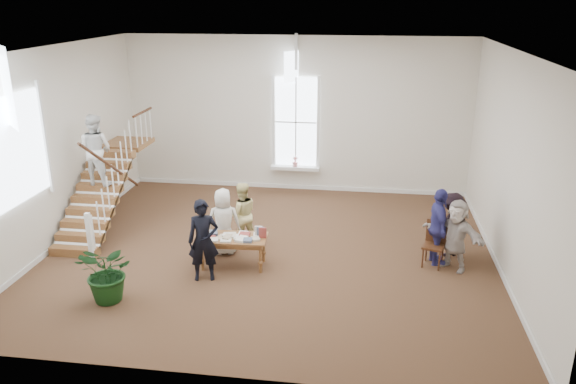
# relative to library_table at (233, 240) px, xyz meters

# --- Properties ---
(ground) EXTENTS (10.00, 10.00, 0.00)m
(ground) POSITION_rel_library_table_xyz_m (0.67, 0.82, -0.60)
(ground) COLOR #43311A
(ground) RESTS_ON ground
(room_shell) EXTENTS (10.49, 10.00, 10.00)m
(room_shell) POSITION_rel_library_table_xyz_m (0.67, 5.21, -0.20)
(room_shell) COLOR silver
(room_shell) RESTS_ON ground
(staircase) EXTENTS (1.10, 4.10, 2.92)m
(staircase) POSITION_rel_library_table_xyz_m (-3.67, 1.57, 1.02)
(staircase) COLOR brown
(staircase) RESTS_ON ground
(library_table) EXTENTS (1.48, 0.79, 0.74)m
(library_table) POSITION_rel_library_table_xyz_m (0.00, 0.00, 0.00)
(library_table) COLOR brown
(library_table) RESTS_ON ground
(police_officer) EXTENTS (0.71, 0.55, 1.72)m
(police_officer) POSITION_rel_library_table_xyz_m (-0.45, -0.65, 0.26)
(police_officer) COLOR black
(police_officer) RESTS_ON ground
(elderly_woman) EXTENTS (0.83, 0.63, 1.53)m
(elderly_woman) POSITION_rel_library_table_xyz_m (-0.35, 0.60, 0.17)
(elderly_woman) COLOR silver
(elderly_woman) RESTS_ON ground
(person_yellow) EXTENTS (0.91, 0.83, 1.53)m
(person_yellow) POSITION_rel_library_table_xyz_m (-0.05, 1.10, 0.16)
(person_yellow) COLOR beige
(person_yellow) RESTS_ON ground
(woman_cluster_a) EXTENTS (0.53, 1.05, 1.71)m
(woman_cluster_a) POSITION_rel_library_table_xyz_m (4.33, 0.74, 0.26)
(woman_cluster_a) COLOR navy
(woman_cluster_a) RESTS_ON ground
(woman_cluster_b) EXTENTS (1.10, 1.01, 1.48)m
(woman_cluster_b) POSITION_rel_library_table_xyz_m (4.67, 1.19, 0.14)
(woman_cluster_b) COLOR black
(woman_cluster_b) RESTS_ON ground
(woman_cluster_c) EXTENTS (1.41, 1.27, 1.56)m
(woman_cluster_c) POSITION_rel_library_table_xyz_m (4.67, 0.54, 0.18)
(woman_cluster_c) COLOR beige
(woman_cluster_c) RESTS_ON ground
(floor_plant) EXTENTS (1.36, 1.28, 1.19)m
(floor_plant) POSITION_rel_library_table_xyz_m (-1.99, -1.77, -0.00)
(floor_plant) COLOR black
(floor_plant) RESTS_ON ground
(side_chair) EXTENTS (0.54, 0.54, 1.00)m
(side_chair) POSITION_rel_library_table_xyz_m (4.28, 0.68, -0.04)
(side_chair) COLOR #3E1C11
(side_chair) RESTS_ON ground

